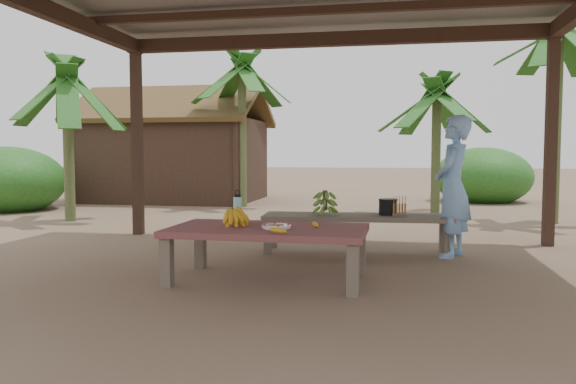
% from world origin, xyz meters
% --- Properties ---
extents(ground, '(80.00, 80.00, 0.00)m').
position_xyz_m(ground, '(0.00, 0.00, 0.00)').
color(ground, brown).
rests_on(ground, ground).
extents(work_table, '(1.82, 1.03, 0.50)m').
position_xyz_m(work_table, '(-0.28, -0.27, 0.43)').
color(work_table, brown).
rests_on(work_table, ground).
extents(bench, '(2.23, 0.72, 0.45)m').
position_xyz_m(bench, '(0.43, 1.34, 0.39)').
color(bench, brown).
rests_on(bench, ground).
extents(ripe_banana_bunch, '(0.38, 0.36, 0.19)m').
position_xyz_m(ripe_banana_bunch, '(-0.65, -0.22, 0.59)').
color(ripe_banana_bunch, gold).
rests_on(ripe_banana_bunch, work_table).
extents(plate, '(0.27, 0.27, 0.04)m').
position_xyz_m(plate, '(-0.19, -0.35, 0.52)').
color(plate, white).
rests_on(plate, work_table).
extents(loose_banana_front, '(0.16, 0.07, 0.04)m').
position_xyz_m(loose_banana_front, '(-0.11, -0.64, 0.52)').
color(loose_banana_front, gold).
rests_on(loose_banana_front, work_table).
extents(loose_banana_side, '(0.10, 0.14, 0.04)m').
position_xyz_m(loose_banana_side, '(0.14, -0.17, 0.52)').
color(loose_banana_side, gold).
rests_on(loose_banana_side, work_table).
extents(water_flask, '(0.09, 0.09, 0.32)m').
position_xyz_m(water_flask, '(-0.67, 0.07, 0.63)').
color(water_flask, '#40C9C0').
rests_on(water_flask, work_table).
extents(green_banana_stalk, '(0.28, 0.28, 0.30)m').
position_xyz_m(green_banana_stalk, '(0.05, 1.32, 0.60)').
color(green_banana_stalk, '#598C2D').
rests_on(green_banana_stalk, bench).
extents(cooking_pot, '(0.21, 0.21, 0.18)m').
position_xyz_m(cooking_pot, '(0.79, 1.42, 0.54)').
color(cooking_pot, black).
rests_on(cooking_pot, bench).
extents(skewer_rack, '(0.18, 0.09, 0.24)m').
position_xyz_m(skewer_rack, '(0.92, 1.32, 0.57)').
color(skewer_rack, '#A57F47').
rests_on(skewer_rack, bench).
extents(woman, '(0.56, 0.68, 1.61)m').
position_xyz_m(woman, '(1.51, 1.26, 0.80)').
color(woman, '#729CD7').
rests_on(woman, ground).
extents(hut, '(4.40, 3.43, 2.85)m').
position_xyz_m(hut, '(-4.50, 8.00, 1.10)').
color(hut, black).
rests_on(hut, ground).
extents(banana_plant_ne, '(1.80, 1.80, 3.47)m').
position_xyz_m(banana_plant_ne, '(3.50, 4.74, 2.97)').
color(banana_plant_ne, '#596638').
rests_on(banana_plant_ne, ground).
extents(banana_plant_n, '(1.80, 1.80, 2.61)m').
position_xyz_m(banana_plant_n, '(1.68, 6.14, 2.14)').
color(banana_plant_n, '#596638').
rests_on(banana_plant_n, ground).
extents(banana_plant_nw, '(1.80, 1.80, 3.28)m').
position_xyz_m(banana_plant_nw, '(-2.39, 6.56, 2.79)').
color(banana_plant_nw, '#596638').
rests_on(banana_plant_nw, ground).
extents(banana_plant_w, '(1.80, 1.80, 2.68)m').
position_xyz_m(banana_plant_w, '(-4.66, 3.54, 2.20)').
color(banana_plant_w, '#596638').
rests_on(banana_plant_w, ground).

